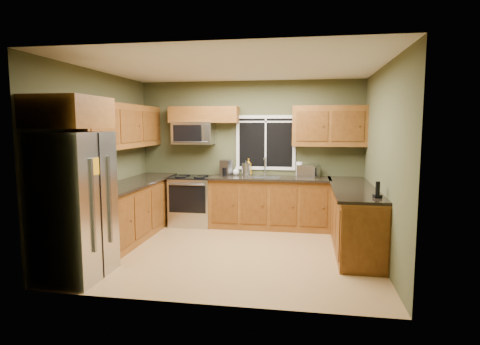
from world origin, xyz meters
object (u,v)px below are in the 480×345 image
(toaster_oven, at_px, (309,171))
(paper_towel_roll, at_px, (299,169))
(microwave, at_px, (193,133))
(coffee_maker, at_px, (226,168))
(range, at_px, (192,200))
(cordless_phone, at_px, (377,193))
(soap_bottle_a, at_px, (249,167))
(soap_bottle_c, at_px, (236,171))
(refrigerator, at_px, (74,206))
(kettle, at_px, (246,168))

(toaster_oven, xyz_separation_m, paper_towel_roll, (-0.17, 0.06, 0.02))
(microwave, bearing_deg, coffee_maker, -2.21)
(range, relative_size, toaster_oven, 2.19)
(paper_towel_roll, relative_size, cordless_phone, 1.38)
(range, height_order, soap_bottle_a, soap_bottle_a)
(range, height_order, soap_bottle_c, soap_bottle_c)
(refrigerator, bearing_deg, toaster_oven, 45.76)
(soap_bottle_a, relative_size, soap_bottle_c, 1.99)
(range, bearing_deg, coffee_maker, 10.12)
(cordless_phone, bearing_deg, kettle, 135.30)
(range, distance_m, toaster_oven, 2.23)
(microwave, height_order, soap_bottle_c, microwave)
(microwave, distance_m, soap_bottle_c, 1.07)
(coffee_maker, distance_m, soap_bottle_c, 0.21)
(toaster_oven, xyz_separation_m, coffee_maker, (-1.52, -0.04, 0.03))
(kettle, distance_m, cordless_phone, 2.86)
(microwave, bearing_deg, paper_towel_roll, 2.15)
(range, height_order, microwave, microwave)
(toaster_oven, height_order, soap_bottle_c, toaster_oven)
(range, height_order, cordless_phone, cordless_phone)
(refrigerator, bearing_deg, paper_towel_roll, 48.13)
(refrigerator, bearing_deg, microwave, 76.66)
(soap_bottle_a, bearing_deg, range, -167.48)
(kettle, bearing_deg, paper_towel_roll, 1.75)
(range, bearing_deg, paper_towel_roll, 6.06)
(coffee_maker, relative_size, kettle, 1.02)
(toaster_oven, relative_size, coffee_maker, 1.47)
(coffee_maker, height_order, soap_bottle_c, coffee_maker)
(refrigerator, distance_m, cordless_phone, 3.84)
(toaster_oven, distance_m, kettle, 1.15)
(paper_towel_roll, bearing_deg, microwave, -177.85)
(range, distance_m, cordless_phone, 3.58)
(microwave, relative_size, soap_bottle_a, 2.42)
(paper_towel_roll, bearing_deg, refrigerator, -131.87)
(toaster_oven, bearing_deg, soap_bottle_a, 175.74)
(kettle, bearing_deg, toaster_oven, -1.65)
(refrigerator, bearing_deg, range, 76.03)
(microwave, bearing_deg, toaster_oven, 0.30)
(microwave, bearing_deg, kettle, 2.53)
(coffee_maker, bearing_deg, paper_towel_roll, 4.16)
(microwave, distance_m, toaster_oven, 2.26)
(soap_bottle_a, xyz_separation_m, cordless_phone, (1.99, -2.06, -0.09))
(microwave, bearing_deg, soap_bottle_a, 5.19)
(soap_bottle_c, bearing_deg, toaster_oven, -3.05)
(microwave, xyz_separation_m, toaster_oven, (2.15, 0.01, -0.68))
(soap_bottle_c, bearing_deg, range, -164.67)
(toaster_oven, relative_size, kettle, 1.49)
(range, xyz_separation_m, paper_towel_roll, (1.98, 0.21, 0.61))
(kettle, relative_size, soap_bottle_a, 0.91)
(paper_towel_roll, distance_m, cordless_phone, 2.29)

